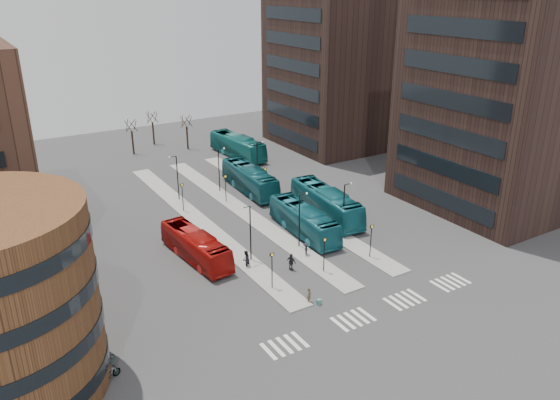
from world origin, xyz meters
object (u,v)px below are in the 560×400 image
teal_bus_d (238,146)px  bicycle_far (104,360)px  teal_bus_a (304,220)px  bicycle_mid (110,374)px  commuter_c (306,250)px  bicycle_near (110,373)px  commuter_b (291,262)px  suitcase (319,302)px  commuter_a (246,259)px  traveller (309,295)px  red_bus (196,246)px  teal_bus_b (250,179)px  teal_bus_c (326,203)px

teal_bus_d → bicycle_far: teal_bus_d is taller
teal_bus_a → bicycle_mid: size_ratio=6.83×
commuter_c → bicycle_near: size_ratio=0.96×
commuter_b → bicycle_mid: (-20.11, -6.94, -0.39)m
suitcase → teal_bus_d: 46.36m
teal_bus_a → commuter_a: bearing=-155.7°
suitcase → traveller: traveller is taller
teal_bus_d → commuter_c: 37.02m
teal_bus_d → traveller: (-15.12, -43.25, -1.05)m
red_bus → teal_bus_b: 20.72m
traveller → bicycle_far: bearing=136.5°
teal_bus_a → bicycle_mid: teal_bus_a is taller
teal_bus_a → teal_bus_d: size_ratio=0.92×
suitcase → bicycle_mid: bicycle_mid is taller
teal_bus_b → bicycle_near: (-27.34, -28.73, -1.37)m
teal_bus_c → traveller: size_ratio=8.57×
commuter_a → commuter_c: size_ratio=1.25×
red_bus → bicycle_near: red_bus is taller
teal_bus_c → commuter_b: teal_bus_c is taller
teal_bus_a → bicycle_near: size_ratio=7.56×
teal_bus_a → commuter_a: teal_bus_a is taller
traveller → bicycle_far: (-18.25, 0.82, -0.28)m
commuter_c → bicycle_far: bearing=-42.5°
traveller → bicycle_mid: size_ratio=0.88×
suitcase → commuter_c: 9.47m
teal_bus_d → commuter_a: bearing=-121.3°
teal_bus_d → red_bus: bearing=-129.4°
commuter_b → bicycle_mid: size_ratio=1.04×
traveller → commuter_a: 8.95m
teal_bus_c → commuter_a: size_ratio=7.02×
teal_bus_a → teal_bus_c: size_ratio=0.90×
teal_bus_a → teal_bus_b: bearing=88.2°
teal_bus_c → bicycle_mid: teal_bus_c is taller
suitcase → teal_bus_b: 29.97m
teal_bus_b → bicycle_mid: size_ratio=7.31×
teal_bus_a → traveller: 14.67m
teal_bus_b → commuter_a: teal_bus_b is taller
teal_bus_b → traveller: 29.41m
bicycle_far → suitcase: bearing=-113.2°
commuter_b → bicycle_mid: commuter_b is taller
teal_bus_a → commuter_c: (-2.92, -4.73, -0.91)m
teal_bus_c → teal_bus_d: bearing=90.8°
bicycle_far → traveller: bearing=-111.0°
bicycle_mid → bicycle_far: (0.00, 1.84, -0.03)m
suitcase → commuter_c: (4.24, 8.45, 0.50)m
suitcase → traveller: bearing=117.5°
teal_bus_b → bicycle_far: teal_bus_b is taller
red_bus → bicycle_far: 17.83m
teal_bus_c → teal_bus_b: bearing=111.7°
suitcase → bicycle_far: 18.89m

